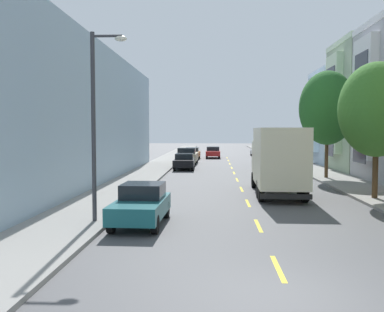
{
  "coord_description": "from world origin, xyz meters",
  "views": [
    {
      "loc": [
        -1.63,
        -9.02,
        3.51
      ],
      "look_at": [
        -3.44,
        26.25,
        1.44
      ],
      "focal_mm": 40.8,
      "sensor_mm": 36.0,
      "label": 1
    }
  ],
  "objects_px": {
    "parked_sedan_orange": "(192,153)",
    "street_lamp": "(97,113)",
    "moving_red_sedan": "(213,152)",
    "street_tree_second": "(377,110)",
    "street_tree_third": "(327,108)",
    "parked_hatchback_teal": "(141,204)",
    "parked_pickup_champagne": "(187,156)",
    "parked_sedan_black": "(184,161)",
    "parked_sedan_white": "(259,151)",
    "delivery_box_truck": "(278,158)"
  },
  "relations": [
    {
      "from": "parked_sedan_orange",
      "to": "moving_red_sedan",
      "type": "xyz_separation_m",
      "value": [
        2.55,
        2.74,
        0.0
      ]
    },
    {
      "from": "street_tree_second",
      "to": "parked_sedan_black",
      "type": "xyz_separation_m",
      "value": [
        -10.75,
        17.1,
        -3.8
      ]
    },
    {
      "from": "parked_sedan_orange",
      "to": "parked_hatchback_teal",
      "type": "bearing_deg",
      "value": -90.01
    },
    {
      "from": "street_tree_third",
      "to": "parked_hatchback_teal",
      "type": "xyz_separation_m",
      "value": [
        -10.76,
        -15.57,
        -4.36
      ]
    },
    {
      "from": "parked_pickup_champagne",
      "to": "parked_sedan_orange",
      "type": "height_order",
      "value": "parked_pickup_champagne"
    },
    {
      "from": "delivery_box_truck",
      "to": "parked_sedan_black",
      "type": "height_order",
      "value": "delivery_box_truck"
    },
    {
      "from": "parked_pickup_champagne",
      "to": "parked_sedan_white",
      "type": "distance_m",
      "value": 16.07
    },
    {
      "from": "parked_sedan_black",
      "to": "parked_sedan_white",
      "type": "bearing_deg",
      "value": 66.31
    },
    {
      "from": "parked_sedan_black",
      "to": "moving_red_sedan",
      "type": "height_order",
      "value": "same"
    },
    {
      "from": "parked_pickup_champagne",
      "to": "parked_sedan_black",
      "type": "distance_m",
      "value": 6.29
    },
    {
      "from": "parked_sedan_white",
      "to": "parked_sedan_black",
      "type": "distance_m",
      "value": 21.57
    },
    {
      "from": "parked_hatchback_teal",
      "to": "street_tree_third",
      "type": "bearing_deg",
      "value": 55.35
    },
    {
      "from": "delivery_box_truck",
      "to": "street_tree_third",
      "type": "bearing_deg",
      "value": 59.8
    },
    {
      "from": "parked_sedan_orange",
      "to": "parked_sedan_white",
      "type": "distance_m",
      "value": 10.44
    },
    {
      "from": "street_tree_second",
      "to": "parked_sedan_orange",
      "type": "height_order",
      "value": "street_tree_second"
    },
    {
      "from": "street_lamp",
      "to": "moving_red_sedan",
      "type": "xyz_separation_m",
      "value": [
        4.15,
        39.96,
        -3.42
      ]
    },
    {
      "from": "street_lamp",
      "to": "parked_sedan_white",
      "type": "xyz_separation_m",
      "value": [
        10.27,
        43.04,
        -3.42
      ]
    },
    {
      "from": "parked_sedan_orange",
      "to": "moving_red_sedan",
      "type": "height_order",
      "value": "same"
    },
    {
      "from": "street_tree_third",
      "to": "parked_sedan_orange",
      "type": "distance_m",
      "value": 24.47
    },
    {
      "from": "street_tree_second",
      "to": "delivery_box_truck",
      "type": "relative_size",
      "value": 0.91
    },
    {
      "from": "street_tree_second",
      "to": "moving_red_sedan",
      "type": "xyz_separation_m",
      "value": [
        -8.2,
        33.78,
        -3.8
      ]
    },
    {
      "from": "parked_pickup_champagne",
      "to": "parked_sedan_black",
      "type": "xyz_separation_m",
      "value": [
        0.11,
        -6.29,
        -0.08
      ]
    },
    {
      "from": "parked_pickup_champagne",
      "to": "parked_sedan_white",
      "type": "bearing_deg",
      "value": 56.91
    },
    {
      "from": "delivery_box_truck",
      "to": "parked_sedan_orange",
      "type": "bearing_deg",
      "value": 101.78
    },
    {
      "from": "parked_hatchback_teal",
      "to": "street_lamp",
      "type": "bearing_deg",
      "value": -176.26
    },
    {
      "from": "parked_pickup_champagne",
      "to": "parked_hatchback_teal",
      "type": "distance_m",
      "value": 29.47
    },
    {
      "from": "moving_red_sedan",
      "to": "parked_pickup_champagne",
      "type": "bearing_deg",
      "value": -104.32
    },
    {
      "from": "parked_pickup_champagne",
      "to": "moving_red_sedan",
      "type": "distance_m",
      "value": 10.73
    },
    {
      "from": "delivery_box_truck",
      "to": "parked_sedan_black",
      "type": "distance_m",
      "value": 16.74
    },
    {
      "from": "parked_hatchback_teal",
      "to": "parked_sedan_black",
      "type": "height_order",
      "value": "parked_hatchback_teal"
    },
    {
      "from": "delivery_box_truck",
      "to": "parked_sedan_black",
      "type": "relative_size",
      "value": 1.64
    },
    {
      "from": "parked_sedan_black",
      "to": "street_tree_third",
      "type": "bearing_deg",
      "value": -35.31
    },
    {
      "from": "parked_sedan_orange",
      "to": "parked_hatchback_teal",
      "type": "distance_m",
      "value": 37.12
    },
    {
      "from": "street_tree_second",
      "to": "street_lamp",
      "type": "relative_size",
      "value": 0.97
    },
    {
      "from": "delivery_box_truck",
      "to": "parked_hatchback_teal",
      "type": "xyz_separation_m",
      "value": [
        -6.15,
        -7.65,
        -1.27
      ]
    },
    {
      "from": "moving_red_sedan",
      "to": "street_tree_second",
      "type": "bearing_deg",
      "value": -76.36
    },
    {
      "from": "street_lamp",
      "to": "parked_hatchback_teal",
      "type": "xyz_separation_m",
      "value": [
        1.59,
        0.1,
        -3.41
      ]
    },
    {
      "from": "parked_hatchback_teal",
      "to": "street_tree_second",
      "type": "bearing_deg",
      "value": 29.47
    },
    {
      "from": "street_tree_second",
      "to": "parked_sedan_white",
      "type": "height_order",
      "value": "street_tree_second"
    },
    {
      "from": "parked_sedan_orange",
      "to": "street_lamp",
      "type": "bearing_deg",
      "value": -92.46
    },
    {
      "from": "street_tree_third",
      "to": "delivery_box_truck",
      "type": "bearing_deg",
      "value": -120.2
    },
    {
      "from": "delivery_box_truck",
      "to": "parked_sedan_white",
      "type": "relative_size",
      "value": 1.64
    },
    {
      "from": "parked_pickup_champagne",
      "to": "parked_hatchback_teal",
      "type": "xyz_separation_m",
      "value": [
        0.09,
        -29.47,
        -0.07
      ]
    },
    {
      "from": "street_tree_second",
      "to": "parked_sedan_white",
      "type": "bearing_deg",
      "value": 93.22
    },
    {
      "from": "parked_hatchback_teal",
      "to": "parked_sedan_black",
      "type": "distance_m",
      "value": 23.18
    },
    {
      "from": "street_tree_third",
      "to": "street_lamp",
      "type": "bearing_deg",
      "value": -128.24
    },
    {
      "from": "street_tree_second",
      "to": "parked_pickup_champagne",
      "type": "xyz_separation_m",
      "value": [
        -10.85,
        23.39,
        -3.72
      ]
    },
    {
      "from": "street_lamp",
      "to": "parked_hatchback_teal",
      "type": "bearing_deg",
      "value": 3.74
    },
    {
      "from": "street_tree_third",
      "to": "parked_pickup_champagne",
      "type": "relative_size",
      "value": 1.43
    },
    {
      "from": "parked_sedan_white",
      "to": "parked_sedan_black",
      "type": "relative_size",
      "value": 1.0
    }
  ]
}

